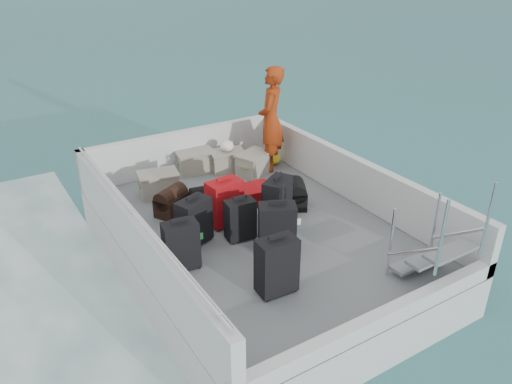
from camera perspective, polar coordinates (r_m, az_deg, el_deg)
ground at (r=7.38m, az=0.04°, el=-8.14°), size 160.00×160.00×0.00m
ferry_hull at (r=7.21m, az=0.04°, el=-6.18°), size 3.60×5.00×0.60m
deck at (r=7.05m, az=0.05°, el=-4.05°), size 3.30×4.70×0.02m
deck_fittings at (r=6.80m, az=3.96°, el=-1.65°), size 3.60×5.00×0.90m
suitcase_1 at (r=6.09m, az=-8.54°, el=-6.13°), size 0.45×0.29×0.63m
suitcase_2 at (r=6.57m, az=-7.08°, el=-3.41°), size 0.51×0.40×0.64m
suitcase_3 at (r=5.63m, az=2.39°, el=-8.50°), size 0.47×0.29×0.69m
suitcase_4 at (r=6.63m, az=-1.82°, el=-3.24°), size 0.41×0.27×0.58m
suitcase_5 at (r=6.98m, az=-3.60°, el=-1.24°), size 0.51×0.34×0.66m
suitcase_6 at (r=6.38m, az=2.43°, el=-4.11°), size 0.54×0.46×0.65m
suitcase_7 at (r=7.02m, az=2.44°, el=-1.03°), size 0.55×0.48×0.66m
suitcase_8 at (r=7.63m, az=-0.56°, el=-0.36°), size 0.71×0.51×0.26m
duffel_0 at (r=7.42m, az=-9.64°, el=-1.32°), size 0.57×0.50×0.32m
duffel_1 at (r=7.39m, az=-5.90°, el=-1.20°), size 0.44×0.36×0.32m
duffel_2 at (r=7.54m, az=4.60°, el=-0.53°), size 0.48×0.52×0.32m
crate_0 at (r=8.00m, az=-11.04°, el=0.82°), size 0.64×0.50×0.35m
crate_1 at (r=8.76m, az=-7.00°, el=3.44°), size 0.66×0.51×0.36m
crate_2 at (r=8.76m, az=-3.29°, el=3.51°), size 0.63×0.50×0.33m
crate_3 at (r=8.62m, az=-0.23°, el=3.21°), size 0.68×0.58×0.35m
yellow_bag at (r=9.03m, az=1.96°, el=3.87°), size 0.28×0.26×0.22m
white_bag at (r=8.66m, az=-3.34°, el=5.07°), size 0.24×0.24×0.18m
passenger at (r=8.57m, az=1.72°, el=8.28°), size 0.77×0.78×1.81m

